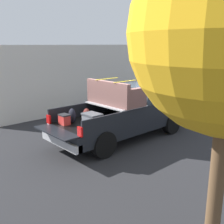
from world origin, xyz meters
name	(u,v)px	position (x,y,z in m)	size (l,w,h in m)	color
ground_plane	(124,138)	(0.00, 0.00, 0.00)	(40.00, 40.00, 0.00)	#262628
pickup_truck	(131,111)	(0.36, 0.00, 0.99)	(6.05, 2.06, 2.23)	black
building_facade	(76,79)	(1.18, 4.69, 1.70)	(8.64, 0.36, 3.40)	silver
trash_can	(119,102)	(2.73, 3.10, 0.50)	(0.60, 0.60, 0.98)	#2D2D33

